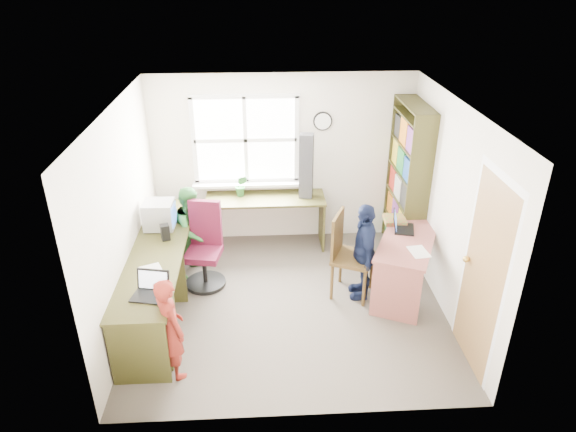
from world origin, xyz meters
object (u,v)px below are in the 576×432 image
object	(u,v)px
l_desk	(173,289)
person_red	(170,328)
right_desk	(406,254)
potted_plant	(241,186)
wooden_chair	(347,252)
laptop_right	(401,225)
person_green	(193,231)
person_navy	(364,251)
crt_monitor	(159,215)
swivel_chair	(205,250)
bookshelf	(407,185)
cd_tower	(306,166)
laptop_left	(151,289)

from	to	relation	value
l_desk	person_red	xyz separation A→B (m)	(0.10, -0.80, 0.10)
right_desk	potted_plant	world-z (taller)	potted_plant
wooden_chair	laptop_right	distance (m)	0.76
l_desk	person_green	xyz separation A→B (m)	(0.12, 1.09, 0.14)
l_desk	right_desk	world-z (taller)	l_desk
potted_plant	person_green	xyz separation A→B (m)	(-0.61, -0.70, -0.31)
person_navy	right_desk	bearing A→B (deg)	98.36
crt_monitor	person_navy	bearing A→B (deg)	-8.66
swivel_chair	bookshelf	bearing A→B (deg)	23.91
bookshelf	person_green	size ratio (longest dim) A/B	1.76
wooden_chair	potted_plant	bearing A→B (deg)	158.20
right_desk	laptop_right	xyz separation A→B (m)	(-0.03, 0.25, 0.25)
l_desk	cd_tower	bearing A→B (deg)	46.61
laptop_left	person_navy	distance (m)	2.49
swivel_chair	person_navy	distance (m)	1.96
crt_monitor	laptop_left	size ratio (longest dim) A/B	0.97
crt_monitor	person_green	size ratio (longest dim) A/B	0.31
laptop_right	person_green	bearing A→B (deg)	96.34
person_navy	bookshelf	bearing A→B (deg)	147.77
crt_monitor	cd_tower	size ratio (longest dim) A/B	0.41
l_desk	swivel_chair	bearing A→B (deg)	70.70
person_green	person_navy	bearing A→B (deg)	-75.71
crt_monitor	laptop_left	bearing A→B (deg)	-82.15
right_desk	person_red	size ratio (longest dim) A/B	1.27
wooden_chair	l_desk	bearing A→B (deg)	-142.87
wooden_chair	laptop_left	world-z (taller)	wooden_chair
bookshelf	wooden_chair	size ratio (longest dim) A/B	1.97
wooden_chair	crt_monitor	size ratio (longest dim) A/B	2.87
wooden_chair	potted_plant	distance (m)	1.86
bookshelf	potted_plant	world-z (taller)	bookshelf
crt_monitor	swivel_chair	bearing A→B (deg)	-6.17
right_desk	laptop_left	xyz separation A→B (m)	(-2.83, -0.97, 0.27)
cd_tower	potted_plant	world-z (taller)	cd_tower
right_desk	potted_plant	size ratio (longest dim) A/B	4.54
laptop_left	laptop_right	world-z (taller)	laptop_left
person_navy	l_desk	bearing A→B (deg)	-75.74
wooden_chair	cd_tower	bearing A→B (deg)	131.18
l_desk	person_green	bearing A→B (deg)	83.82
laptop_left	potted_plant	world-z (taller)	potted_plant
right_desk	potted_plant	distance (m)	2.43
person_red	person_navy	xyz separation A→B (m)	(2.10, 1.22, 0.06)
l_desk	person_green	distance (m)	1.10
laptop_left	person_navy	world-z (taller)	person_navy
l_desk	laptop_left	world-z (taller)	laptop_left
l_desk	crt_monitor	bearing A→B (deg)	105.15
cd_tower	potted_plant	xyz separation A→B (m)	(-0.89, 0.07, -0.30)
bookshelf	swivel_chair	xyz separation A→B (m)	(-2.67, -0.66, -0.53)
person_red	person_navy	world-z (taller)	person_navy
l_desk	crt_monitor	size ratio (longest dim) A/B	7.94
laptop_right	person_red	world-z (taller)	person_red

